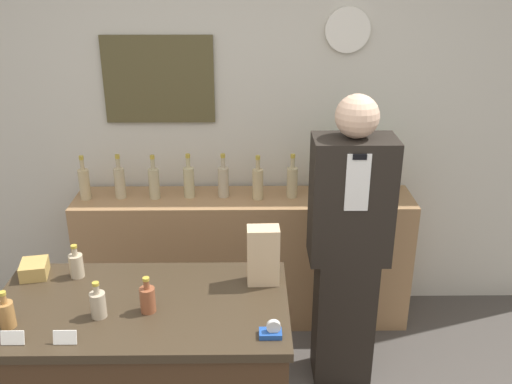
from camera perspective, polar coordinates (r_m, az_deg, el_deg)
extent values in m
cube|color=beige|center=(3.76, -2.24, 7.27)|extent=(5.20, 0.06, 2.70)
cube|color=#4E4628|center=(3.70, -9.71, 11.01)|extent=(0.70, 0.02, 0.55)
cylinder|color=white|center=(3.65, 9.15, 15.72)|extent=(0.28, 0.03, 0.28)
cube|color=#9E754C|center=(3.87, -1.15, -6.68)|extent=(2.18, 0.39, 0.90)
cube|color=#372B1D|center=(2.57, -11.46, -11.21)|extent=(1.28, 0.69, 0.04)
cube|color=black|center=(3.43, 8.70, -12.26)|extent=(0.33, 0.26, 0.80)
cube|color=black|center=(3.07, 9.51, -0.81)|extent=(0.43, 0.26, 0.69)
cube|color=white|center=(2.89, 10.13, 0.91)|extent=(0.12, 0.01, 0.30)
cube|color=black|center=(2.84, 10.33, 3.48)|extent=(0.07, 0.01, 0.03)
sphere|color=#DBB293|center=(2.92, 10.09, 7.47)|extent=(0.23, 0.23, 0.23)
cylinder|color=#B27047|center=(3.74, 10.35, 0.53)|extent=(0.18, 0.18, 0.12)
sphere|color=#2D6B2D|center=(3.67, 10.56, 3.26)|extent=(0.30, 0.30, 0.30)
cube|color=tan|center=(2.59, 0.72, -6.36)|extent=(0.15, 0.10, 0.28)
cube|color=#1E4799|center=(2.32, 1.45, -13.97)|extent=(0.09, 0.06, 0.02)
cylinder|color=silver|center=(2.30, 1.77, -13.29)|extent=(0.06, 0.02, 0.06)
cube|color=white|center=(2.45, -23.17, -13.26)|extent=(0.09, 0.02, 0.06)
cube|color=white|center=(2.39, -18.57, -13.62)|extent=(0.09, 0.02, 0.06)
cube|color=tan|center=(2.88, -21.28, -7.19)|extent=(0.14, 0.16, 0.07)
cylinder|color=#A4733C|center=(2.55, -23.68, -11.18)|extent=(0.07, 0.07, 0.11)
cylinder|color=#A4733C|center=(2.51, -23.95, -9.75)|extent=(0.02, 0.02, 0.04)
cylinder|color=#B29933|center=(2.50, -24.05, -9.24)|extent=(0.03, 0.03, 0.01)
cylinder|color=tan|center=(2.80, -17.52, -7.06)|extent=(0.07, 0.07, 0.11)
cylinder|color=tan|center=(2.76, -17.70, -5.70)|extent=(0.02, 0.02, 0.04)
cylinder|color=#B29933|center=(2.75, -17.76, -5.22)|extent=(0.03, 0.03, 0.01)
cylinder|color=tan|center=(2.49, -15.50, -10.82)|extent=(0.07, 0.07, 0.11)
cylinder|color=tan|center=(2.45, -15.69, -9.35)|extent=(0.02, 0.02, 0.04)
cylinder|color=#B29933|center=(2.43, -15.75, -8.83)|extent=(0.03, 0.03, 0.01)
cylinder|color=brown|center=(2.47, -10.78, -10.55)|extent=(0.07, 0.07, 0.11)
cylinder|color=brown|center=(2.43, -10.91, -9.07)|extent=(0.02, 0.02, 0.04)
cylinder|color=#B29933|center=(2.42, -10.95, -8.54)|extent=(0.03, 0.03, 0.01)
cylinder|color=tan|center=(3.77, -16.77, 0.73)|extent=(0.07, 0.07, 0.20)
cylinder|color=tan|center=(3.73, -17.00, 2.63)|extent=(0.03, 0.03, 0.07)
cylinder|color=#B29933|center=(3.71, -17.08, 3.30)|extent=(0.03, 0.03, 0.02)
cylinder|color=tan|center=(3.74, -13.45, 0.87)|extent=(0.07, 0.07, 0.20)
cylinder|color=tan|center=(3.69, -13.64, 2.79)|extent=(0.03, 0.03, 0.07)
cylinder|color=#B29933|center=(3.67, -13.71, 3.46)|extent=(0.03, 0.03, 0.02)
cylinder|color=tan|center=(3.68, -10.15, 0.83)|extent=(0.07, 0.07, 0.20)
cylinder|color=tan|center=(3.64, -10.29, 2.77)|extent=(0.03, 0.03, 0.07)
cylinder|color=#B29933|center=(3.62, -10.34, 3.46)|extent=(0.03, 0.03, 0.02)
cylinder|color=tan|center=(3.67, -6.71, 0.96)|extent=(0.07, 0.07, 0.20)
cylinder|color=tan|center=(3.62, -6.81, 2.91)|extent=(0.03, 0.03, 0.07)
cylinder|color=#B29933|center=(3.61, -6.84, 3.61)|extent=(0.03, 0.03, 0.02)
cylinder|color=tan|center=(3.65, -3.28, 0.99)|extent=(0.07, 0.07, 0.20)
cylinder|color=tan|center=(3.61, -3.33, 2.95)|extent=(0.03, 0.03, 0.07)
cylinder|color=#B29933|center=(3.59, -3.34, 3.64)|extent=(0.03, 0.03, 0.02)
cylinder|color=tan|center=(3.62, 0.18, 0.78)|extent=(0.07, 0.07, 0.20)
cylinder|color=tan|center=(3.57, 0.19, 2.76)|extent=(0.03, 0.03, 0.07)
cylinder|color=#B29933|center=(3.55, 0.19, 3.47)|extent=(0.03, 0.03, 0.02)
cylinder|color=tan|center=(3.65, 3.63, 0.95)|extent=(0.07, 0.07, 0.20)
cylinder|color=tan|center=(3.60, 3.69, 2.91)|extent=(0.03, 0.03, 0.07)
cylinder|color=#B29933|center=(3.59, 3.70, 3.61)|extent=(0.03, 0.03, 0.02)
cylinder|color=tan|center=(3.66, 7.09, 0.87)|extent=(0.07, 0.07, 0.20)
cylinder|color=tan|center=(3.61, 7.19, 2.83)|extent=(0.03, 0.03, 0.07)
cylinder|color=#B29933|center=(3.60, 7.23, 3.52)|extent=(0.03, 0.03, 0.02)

